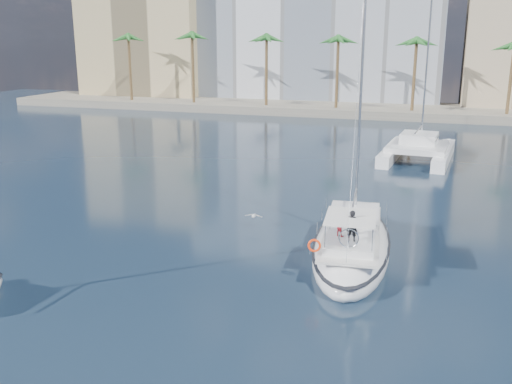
% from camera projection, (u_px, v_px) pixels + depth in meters
% --- Properties ---
extents(ground, '(160.00, 160.00, 0.00)m').
position_uv_depth(ground, '(252.00, 257.00, 30.31)').
color(ground, black).
rests_on(ground, ground).
extents(quay, '(120.00, 14.00, 1.20)m').
position_uv_depth(quay, '(377.00, 110.00, 86.21)').
color(quay, gray).
rests_on(quay, ground).
extents(building_modern, '(42.00, 16.00, 28.00)m').
position_uv_depth(building_modern, '(318.00, 20.00, 97.22)').
color(building_modern, silver).
rests_on(building_modern, ground).
extents(building_tan_left, '(22.00, 14.00, 22.00)m').
position_uv_depth(building_tan_left, '(150.00, 38.00, 103.13)').
color(building_tan_left, tan).
rests_on(building_tan_left, ground).
extents(palm_left, '(3.60, 3.60, 12.30)m').
position_uv_depth(palm_left, '(159.00, 43.00, 89.94)').
color(palm_left, brown).
rests_on(palm_left, ground).
extents(palm_centre, '(3.60, 3.60, 12.30)m').
position_uv_depth(palm_centre, '(378.00, 44.00, 79.98)').
color(palm_centre, brown).
rests_on(palm_centre, ground).
extents(main_sloop, '(5.20, 13.03, 18.87)m').
position_uv_depth(main_sloop, '(352.00, 245.00, 30.60)').
color(main_sloop, white).
rests_on(main_sloop, ground).
extents(catamaran, '(6.86, 12.28, 17.28)m').
position_uv_depth(catamaran, '(418.00, 147.00, 54.23)').
color(catamaran, white).
rests_on(catamaran, ground).
extents(seagull, '(1.12, 0.48, 0.21)m').
position_uv_depth(seagull, '(254.00, 216.00, 34.81)').
color(seagull, silver).
rests_on(seagull, ground).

